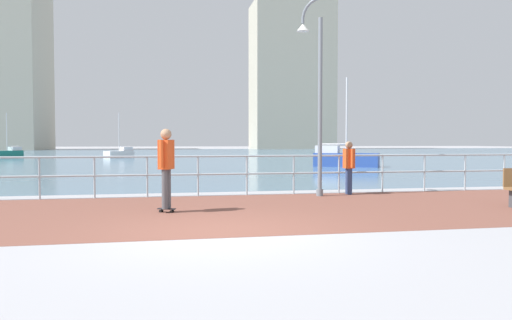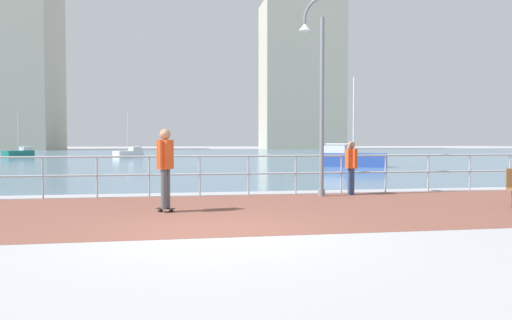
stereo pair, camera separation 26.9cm
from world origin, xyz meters
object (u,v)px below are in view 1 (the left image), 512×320
at_px(lamppost, 315,87).
at_px(bystander, 349,164).
at_px(sailboat_teal, 344,158).
at_px(skateboarder, 166,162).
at_px(sailboat_white, 8,153).
at_px(sailboat_navy, 120,153).

distance_m(lamppost, bystander, 2.46).
height_order(lamppost, sailboat_teal, lamppost).
relative_size(skateboarder, sailboat_white, 0.42).
bearing_deg(sailboat_white, bystander, -61.30).
bearing_deg(skateboarder, bystander, 26.58).
bearing_deg(bystander, lamppost, -172.37).
bearing_deg(bystander, sailboat_navy, 105.52).
xyz_separation_m(skateboarder, bystander, (5.26, 2.63, -0.20)).
bearing_deg(sailboat_white, skateboarder, -69.18).
height_order(sailboat_navy, sailboat_white, sailboat_white).
xyz_separation_m(skateboarder, sailboat_navy, (-4.31, 37.10, -0.69)).
height_order(bystander, sailboat_navy, sailboat_navy).
bearing_deg(sailboat_teal, lamppost, -114.22).
xyz_separation_m(lamppost, skateboarder, (-4.17, -2.49, -2.00)).
xyz_separation_m(skateboarder, sailboat_teal, (10.87, 17.37, -0.58)).
xyz_separation_m(lamppost, sailboat_white, (-19.40, 37.58, -2.69)).
distance_m(lamppost, sailboat_navy, 35.74).
relative_size(skateboarder, bystander, 1.18).
bearing_deg(skateboarder, lamppost, 30.80).
bearing_deg(sailboat_teal, bystander, -110.83).
bearing_deg(sailboat_white, sailboat_teal, -41.00).
xyz_separation_m(bystander, sailboat_teal, (5.61, 14.74, -0.38)).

